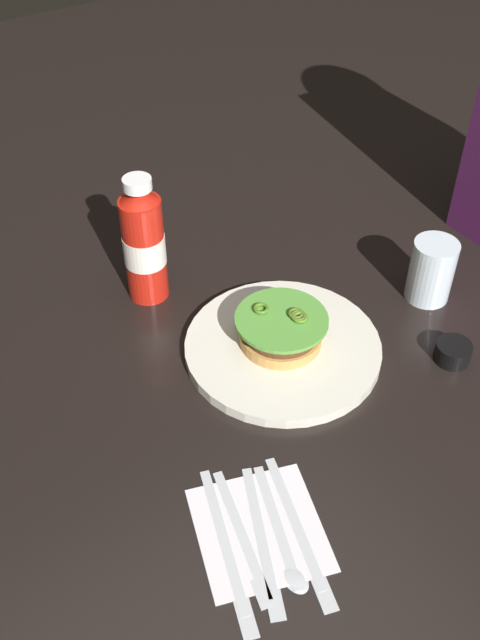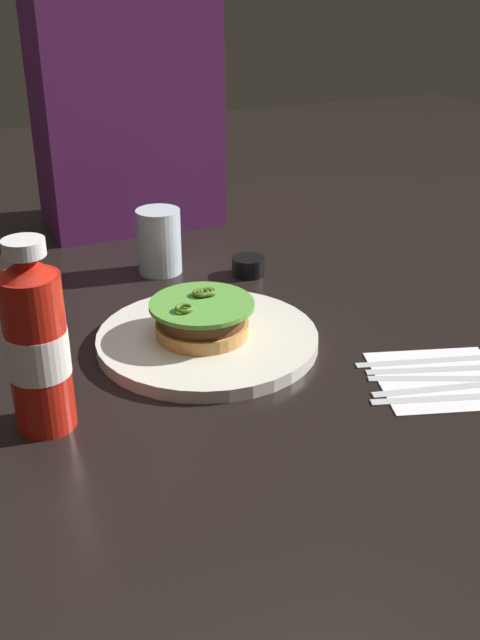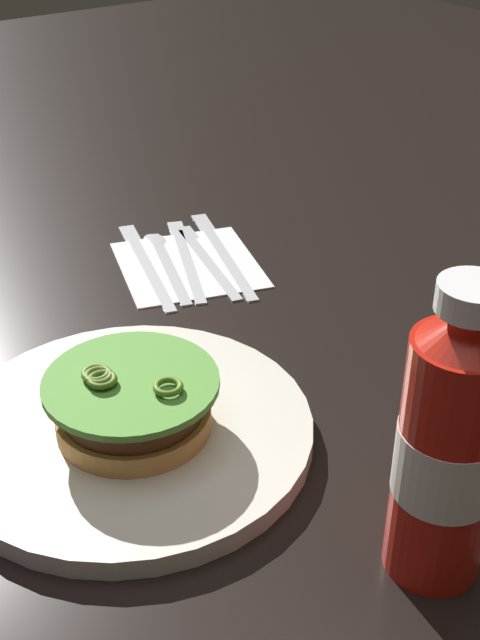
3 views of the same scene
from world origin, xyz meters
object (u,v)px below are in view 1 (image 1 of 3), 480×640
table_knife (263,547)px  ketchup_bottle (144,244)px  burger_sandwich (281,329)px  water_glass (431,271)px  condiment_cup (453,352)px  napkin (259,529)px  fork_utensil (247,546)px  butter_knife (302,538)px  spoon_utensil (284,544)px  dinner_plate (282,347)px  steak_knife (229,557)px

table_knife → ketchup_bottle: bearing=167.8°
burger_sandwich → water_glass: bearing=83.8°
water_glass → table_knife: 0.53m
condiment_cup → table_knife: condiment_cup is taller
napkin → table_knife: table_knife is taller
burger_sandwich → fork_utensil: burger_sandwich is taller
fork_utensil → butter_knife: bearing=65.9°
ketchup_bottle → spoon_utensil: bearing=-9.4°
water_glass → spoon_utensil: bearing=-62.4°
dinner_plate → fork_utensil: size_ratio=1.57×
burger_sandwich → water_glass: (0.03, 0.27, 0.01)m
spoon_utensil → condiment_cup: bearing=106.2°
water_glass → steak_knife: size_ratio=0.48×
fork_utensil → spoon_utensil: bearing=60.4°
ketchup_bottle → water_glass: size_ratio=2.06×
spoon_utensil → table_knife: bearing=-113.1°
ketchup_bottle → steak_knife: size_ratio=1.00×
dinner_plate → steak_knife: 0.34m
burger_sandwich → condiment_cup: bearing=52.2°
water_glass → napkin: 0.51m
water_glass → condiment_cup: bearing=-29.1°
dinner_plate → burger_sandwich: 0.03m
dinner_plate → water_glass: 0.27m
butter_knife → ketchup_bottle: bearing=173.2°
dinner_plate → butter_knife: 0.31m
butter_knife → spoon_utensil: bearing=-104.0°
steak_knife → butter_knife: same height
burger_sandwich → fork_utensil: (0.24, -0.22, -0.04)m
fork_utensil → steak_knife: bearing=-87.3°
water_glass → steak_knife: bearing=-67.2°
water_glass → table_knife: size_ratio=0.55×
condiment_cup → steak_knife: bearing=-78.4°
ketchup_bottle → steak_knife: (0.47, -0.14, -0.09)m
steak_knife → water_glass: bearing=112.8°
steak_knife → burger_sandwich: bearing=134.9°
steak_knife → table_knife: (0.01, 0.04, 0.00)m
table_knife → butter_knife: same height
burger_sandwich → dinner_plate: bearing=-4.7°
steak_knife → table_knife: size_ratio=1.13×
fork_utensil → condiment_cup: bearing=102.1°
water_glass → napkin: (0.20, -0.46, -0.05)m
burger_sandwich → napkin: 0.31m
spoon_utensil → dinner_plate: bearing=144.8°
ketchup_bottle → fork_utensil: ketchup_bottle is taller
spoon_utensil → burger_sandwich: bearing=145.3°
water_glass → spoon_utensil: (0.24, -0.45, -0.05)m
water_glass → butter_knife: (0.24, -0.43, -0.05)m
dinner_plate → napkin: size_ratio=1.89×
napkin → steak_knife: 0.05m
steak_knife → fork_utensil: size_ratio=1.16×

